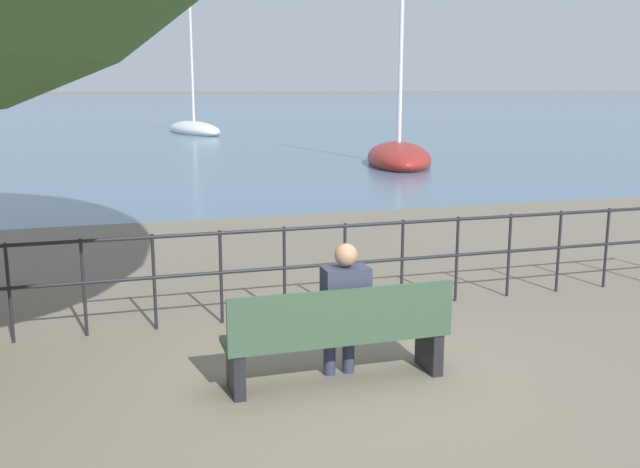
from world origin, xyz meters
TOP-DOWN VIEW (x-y plane):
  - ground_plane at (0.00, 0.00)m, footprint 1000.00×1000.00m
  - harbor_water at (0.00, 158.29)m, footprint 600.00×300.00m
  - park_bench at (0.00, -0.07)m, footprint 2.01×0.45m
  - seated_person_left at (0.08, 0.01)m, footprint 0.40×0.35m
  - promenade_railing at (0.00, 1.88)m, footprint 11.53×0.04m
  - sailboat_0 at (3.16, 35.78)m, footprint 3.24×6.82m
  - sailboat_1 at (7.70, 16.69)m, footprint 3.49×5.53m

SIDE VIEW (x-z plane):
  - ground_plane at x=0.00m, z-range 0.00..0.00m
  - harbor_water at x=0.00m, z-range 0.00..0.01m
  - sailboat_1 at x=7.70m, z-range -3.90..4.43m
  - sailboat_0 at x=3.16m, z-range -4.85..5.41m
  - park_bench at x=0.00m, z-range -0.01..0.89m
  - seated_person_left at x=0.08m, z-range 0.06..1.31m
  - promenade_railing at x=0.00m, z-range 0.17..1.22m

